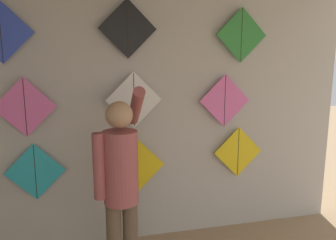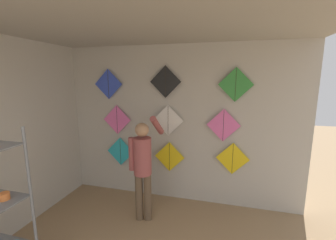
{
  "view_description": "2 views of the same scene",
  "coord_description": "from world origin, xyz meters",
  "views": [
    {
      "loc": [
        -0.43,
        0.66,
        1.89
      ],
      "look_at": [
        0.28,
        3.59,
        1.33
      ],
      "focal_mm": 35.0,
      "sensor_mm": 36.0,
      "label": 1
    },
    {
      "loc": [
        1.01,
        0.06,
        2.23
      ],
      "look_at": [
        0.06,
        3.59,
        1.55
      ],
      "focal_mm": 24.0,
      "sensor_mm": 36.0,
      "label": 2
    }
  ],
  "objects": [
    {
      "name": "back_panel",
      "position": [
        0.0,
        3.92,
        1.4
      ],
      "size": [
        4.62,
        0.06,
        2.8
      ],
      "primitive_type": "cube",
      "color": "#BCB7AD",
      "rests_on": "ground"
    },
    {
      "name": "ceiling_slab",
      "position": [
        0.0,
        1.94,
        2.82
      ],
      "size": [
        4.62,
        4.69,
        0.04
      ],
      "primitive_type": "cube",
      "color": "#A8A399"
    },
    {
      "name": "shopkeeper",
      "position": [
        -0.21,
        3.12,
        0.95
      ],
      "size": [
        0.42,
        0.62,
        1.68
      ],
      "rotation": [
        0.0,
        0.0,
        0.2
      ],
      "color": "brown",
      "rests_on": "ground"
    },
    {
      "name": "kite_0",
      "position": [
        -0.95,
        3.83,
        0.84
      ],
      "size": [
        0.55,
        0.01,
        0.55
      ],
      "color": "#28B2C6"
    },
    {
      "name": "kite_1",
      "position": [
        0.03,
        3.83,
        0.82
      ],
      "size": [
        0.55,
        0.01,
        0.55
      ],
      "color": "yellow"
    },
    {
      "name": "kite_2",
      "position": [
        1.13,
        3.83,
        0.89
      ],
      "size": [
        0.55,
        0.01,
        0.55
      ],
      "color": "yellow"
    },
    {
      "name": "kite_3",
      "position": [
        -1.0,
        3.83,
        1.46
      ],
      "size": [
        0.55,
        0.01,
        0.55
      ],
      "color": "pink"
    },
    {
      "name": "kite_4",
      "position": [
        0.0,
        3.83,
        1.49
      ],
      "size": [
        0.55,
        0.01,
        0.55
      ],
      "color": "white"
    },
    {
      "name": "kite_5",
      "position": [
        0.95,
        3.83,
        1.46
      ],
      "size": [
        0.55,
        0.01,
        0.55
      ],
      "color": "pink"
    },
    {
      "name": "kite_6",
      "position": [
        -1.14,
        3.83,
        2.12
      ],
      "size": [
        0.55,
        0.01,
        0.55
      ],
      "color": "blue"
    },
    {
      "name": "kite_7",
      "position": [
        -0.05,
        3.83,
        2.17
      ],
      "size": [
        0.55,
        0.01,
        0.55
      ],
      "color": "black"
    },
    {
      "name": "kite_8",
      "position": [
        1.12,
        3.83,
        2.13
      ],
      "size": [
        0.55,
        0.01,
        0.55
      ],
      "color": "#338C38"
    }
  ]
}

